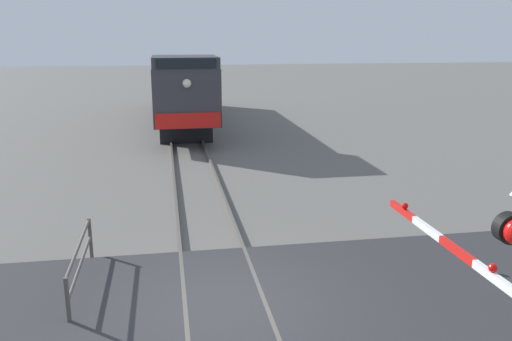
{
  "coord_description": "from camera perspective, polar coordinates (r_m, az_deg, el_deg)",
  "views": [
    {
      "loc": [
        -0.92,
        -8.57,
        4.86
      ],
      "look_at": [
        0.93,
        2.17,
        2.06
      ],
      "focal_mm": 37.24,
      "sensor_mm": 36.0,
      "label": 1
    }
  ],
  "objects": [
    {
      "name": "ground_plane",
      "position": [
        9.89,
        -3.27,
        -15.04
      ],
      "size": [
        160.0,
        160.0,
        0.0
      ],
      "primitive_type": "plane",
      "color": "#605E59"
    },
    {
      "name": "rail_track_left",
      "position": [
        9.82,
        -7.59,
        -14.91
      ],
      "size": [
        0.08,
        80.0,
        0.15
      ],
      "primitive_type": "cube",
      "color": "#59544C",
      "rests_on": "ground_plane"
    },
    {
      "name": "rail_track_right",
      "position": [
        9.95,
        0.96,
        -14.34
      ],
      "size": [
        0.08,
        80.0,
        0.15
      ],
      "primitive_type": "cube",
      "color": "#59544C",
      "rests_on": "ground_plane"
    },
    {
      "name": "road_surface",
      "position": [
        9.86,
        -3.28,
        -14.66
      ],
      "size": [
        36.0,
        5.18,
        0.15
      ],
      "primitive_type": "cube",
      "color": "#2D2D30",
      "rests_on": "ground_plane"
    },
    {
      "name": "locomotive",
      "position": [
        30.08,
        -8.08,
        9.01
      ],
      "size": [
        2.84,
        16.66,
        3.95
      ],
      "color": "black",
      "rests_on": "ground_plane"
    },
    {
      "name": "guard_railing",
      "position": [
        10.97,
        -18.38,
        -9.07
      ],
      "size": [
        0.08,
        3.03,
        0.95
      ],
      "color": "#4C4742",
      "rests_on": "ground_plane"
    }
  ]
}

